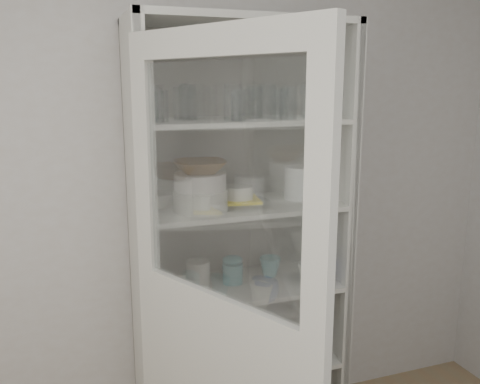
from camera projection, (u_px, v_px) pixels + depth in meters
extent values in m
cube|color=beige|center=(187.00, 189.00, 2.53)|extent=(3.60, 0.02, 2.60)
cube|color=silver|center=(139.00, 258.00, 2.28)|extent=(0.03, 0.45, 2.10)
cube|color=silver|center=(329.00, 236.00, 2.60)|extent=(0.03, 0.45, 2.10)
cube|color=slate|center=(226.00, 234.00, 2.64)|extent=(1.00, 0.03, 2.10)
cube|color=silver|center=(240.00, 21.00, 2.23)|extent=(1.00, 0.45, 0.03)
cube|color=silver|center=(241.00, 361.00, 2.55)|extent=(0.94, 0.42, 0.02)
cube|color=silver|center=(241.00, 287.00, 2.47)|extent=(0.94, 0.42, 0.02)
cube|color=silver|center=(241.00, 207.00, 2.39)|extent=(0.94, 0.42, 0.02)
cube|color=silver|center=(241.00, 121.00, 2.30)|extent=(0.94, 0.42, 0.02)
cube|color=silver|center=(217.00, 40.00, 1.58)|extent=(0.44, 0.82, 0.10)
cube|color=silver|center=(146.00, 168.00, 1.95)|extent=(0.08, 0.10, 0.80)
cube|color=silver|center=(320.00, 201.00, 1.40)|extent=(0.08, 0.10, 0.80)
cube|color=silver|center=(219.00, 182.00, 1.67)|extent=(0.34, 0.65, 0.78)
cylinder|color=silver|center=(156.00, 107.00, 2.04)|extent=(0.08, 0.08, 0.13)
cylinder|color=silver|center=(160.00, 106.00, 2.07)|extent=(0.08, 0.08, 0.13)
cylinder|color=silver|center=(233.00, 103.00, 2.16)|extent=(0.08, 0.08, 0.15)
cylinder|color=silver|center=(239.00, 105.00, 2.15)|extent=(0.07, 0.07, 0.13)
cylinder|color=silver|center=(281.00, 105.00, 2.22)|extent=(0.08, 0.08, 0.13)
cylinder|color=silver|center=(289.00, 103.00, 2.21)|extent=(0.10, 0.10, 0.14)
cylinder|color=silver|center=(321.00, 104.00, 2.29)|extent=(0.09, 0.09, 0.13)
cylinder|color=silver|center=(151.00, 103.00, 2.14)|extent=(0.08, 0.08, 0.15)
cylinder|color=silver|center=(188.00, 102.00, 2.21)|extent=(0.10, 0.10, 0.15)
cylinder|color=silver|center=(182.00, 103.00, 2.22)|extent=(0.09, 0.09, 0.14)
cylinder|color=silver|center=(255.00, 102.00, 2.32)|extent=(0.08, 0.08, 0.15)
cylinder|color=silver|center=(268.00, 101.00, 2.32)|extent=(0.10, 0.10, 0.16)
cylinder|color=silver|center=(201.00, 200.00, 2.26)|extent=(0.24, 0.24, 0.10)
cylinder|color=silver|center=(154.00, 198.00, 2.39)|extent=(0.20, 0.20, 0.06)
cylinder|color=white|center=(200.00, 181.00, 2.25)|extent=(0.29, 0.29, 0.07)
imported|color=brown|center=(200.00, 167.00, 2.23)|extent=(0.26, 0.26, 0.06)
cylinder|color=silver|center=(239.00, 203.00, 2.38)|extent=(0.38, 0.38, 0.02)
cube|color=yellow|center=(239.00, 200.00, 2.37)|extent=(0.22, 0.22, 0.01)
cylinder|color=silver|center=(239.00, 192.00, 2.37)|extent=(0.17, 0.17, 0.06)
cylinder|color=silver|center=(299.00, 183.00, 2.49)|extent=(0.15, 0.15, 0.16)
imported|color=navy|center=(315.00, 268.00, 2.53)|extent=(0.17, 0.17, 0.11)
imported|color=teal|center=(270.00, 267.00, 2.57)|extent=(0.14, 0.14, 0.10)
imported|color=silver|center=(309.00, 273.00, 2.47)|extent=(0.15, 0.15, 0.10)
cylinder|color=teal|center=(233.00, 273.00, 2.48)|extent=(0.10, 0.10, 0.10)
ellipsoid|color=teal|center=(233.00, 262.00, 2.47)|extent=(0.10, 0.10, 0.02)
cylinder|color=#B6B6B6|center=(175.00, 294.00, 2.30)|extent=(0.10, 0.10, 0.04)
cylinder|color=silver|center=(198.00, 274.00, 2.41)|extent=(0.14, 0.14, 0.13)
imported|color=white|center=(201.00, 360.00, 2.47)|extent=(0.28, 0.28, 0.08)
cube|color=#B7B7B7|center=(251.00, 351.00, 2.57)|extent=(0.23, 0.19, 0.06)
cylinder|color=silver|center=(311.00, 102.00, 2.28)|extent=(0.08, 0.08, 0.15)
cylinder|color=silver|center=(287.00, 103.00, 2.26)|extent=(0.07, 0.07, 0.14)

